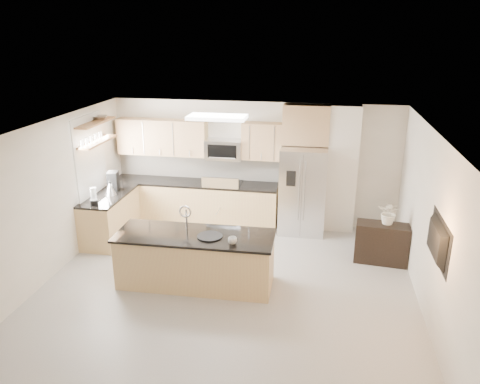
% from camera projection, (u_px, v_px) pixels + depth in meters
% --- Properties ---
extents(floor, '(6.50, 6.50, 0.00)m').
position_uv_depth(floor, '(222.00, 300.00, 7.28)').
color(floor, '#B0ADA8').
rests_on(floor, ground).
extents(ceiling, '(6.00, 6.50, 0.02)m').
position_uv_depth(ceiling, '(220.00, 136.00, 6.42)').
color(ceiling, silver).
rests_on(ceiling, wall_back).
extents(wall_back, '(6.00, 0.02, 2.60)m').
position_uv_depth(wall_back, '(254.00, 163.00, 9.87)').
color(wall_back, silver).
rests_on(wall_back, floor).
extents(wall_front, '(6.00, 0.02, 2.60)m').
position_uv_depth(wall_front, '(136.00, 376.00, 3.83)').
color(wall_front, silver).
rests_on(wall_front, floor).
extents(wall_left, '(0.02, 6.50, 2.60)m').
position_uv_depth(wall_left, '(35.00, 210.00, 7.35)').
color(wall_left, silver).
rests_on(wall_left, floor).
extents(wall_right, '(0.02, 6.50, 2.60)m').
position_uv_depth(wall_right, '(436.00, 238.00, 6.35)').
color(wall_right, silver).
rests_on(wall_right, floor).
extents(back_counter, '(3.55, 0.66, 1.44)m').
position_uv_depth(back_counter, '(195.00, 202.00, 10.05)').
color(back_counter, '#D7BB77').
rests_on(back_counter, floor).
extents(left_counter, '(0.66, 1.50, 0.92)m').
position_uv_depth(left_counter, '(110.00, 216.00, 9.29)').
color(left_counter, '#D7BB77').
rests_on(left_counter, floor).
extents(range, '(0.76, 0.64, 1.14)m').
position_uv_depth(range, '(223.00, 204.00, 9.94)').
color(range, black).
rests_on(range, floor).
extents(upper_cabinets, '(3.50, 0.33, 0.75)m').
position_uv_depth(upper_cabinets, '(191.00, 138.00, 9.76)').
color(upper_cabinets, tan).
rests_on(upper_cabinets, wall_back).
extents(microwave, '(0.76, 0.40, 0.40)m').
position_uv_depth(microwave, '(224.00, 149.00, 9.67)').
color(microwave, silver).
rests_on(microwave, upper_cabinets).
extents(refrigerator, '(0.92, 0.78, 1.78)m').
position_uv_depth(refrigerator, '(303.00, 190.00, 9.48)').
color(refrigerator, silver).
rests_on(refrigerator, floor).
extents(partition_column, '(0.60, 0.30, 2.60)m').
position_uv_depth(partition_column, '(342.00, 170.00, 9.43)').
color(partition_column, white).
rests_on(partition_column, floor).
extents(window, '(0.04, 1.15, 1.65)m').
position_uv_depth(window, '(90.00, 158.00, 8.95)').
color(window, white).
rests_on(window, wall_left).
extents(shelf_lower, '(0.30, 1.20, 0.04)m').
position_uv_depth(shelf_lower, '(97.00, 142.00, 8.93)').
color(shelf_lower, brown).
rests_on(shelf_lower, wall_left).
extents(shelf_upper, '(0.30, 1.20, 0.04)m').
position_uv_depth(shelf_upper, '(95.00, 123.00, 8.80)').
color(shelf_upper, brown).
rests_on(shelf_upper, wall_left).
extents(ceiling_fixture, '(1.00, 0.50, 0.06)m').
position_uv_depth(ceiling_fixture, '(217.00, 117.00, 7.99)').
color(ceiling_fixture, white).
rests_on(ceiling_fixture, ceiling).
extents(island, '(2.56, 0.96, 1.31)m').
position_uv_depth(island, '(196.00, 259.00, 7.61)').
color(island, '#D7BB77').
rests_on(island, floor).
extents(credenza, '(0.95, 0.48, 0.74)m').
position_uv_depth(credenza, '(381.00, 243.00, 8.35)').
color(credenza, black).
rests_on(credenza, floor).
extents(cup, '(0.16, 0.16, 0.11)m').
position_uv_depth(cup, '(232.00, 241.00, 7.13)').
color(cup, silver).
rests_on(cup, island).
extents(platter, '(0.50, 0.50, 0.02)m').
position_uv_depth(platter, '(210.00, 236.00, 7.38)').
color(platter, black).
rests_on(platter, island).
extents(blender, '(0.14, 0.14, 0.33)m').
position_uv_depth(blender, '(94.00, 198.00, 8.57)').
color(blender, black).
rests_on(blender, left_counter).
extents(kettle, '(0.22, 0.22, 0.28)m').
position_uv_depth(kettle, '(110.00, 189.00, 9.10)').
color(kettle, silver).
rests_on(kettle, left_counter).
extents(coffee_maker, '(0.24, 0.28, 0.38)m').
position_uv_depth(coffee_maker, '(113.00, 181.00, 9.37)').
color(coffee_maker, black).
rests_on(coffee_maker, left_counter).
extents(bowl, '(0.48, 0.48, 0.09)m').
position_uv_depth(bowl, '(100.00, 117.00, 9.00)').
color(bowl, silver).
rests_on(bowl, shelf_upper).
extents(flower_vase, '(0.71, 0.66, 0.63)m').
position_uv_depth(flower_vase, '(390.00, 207.00, 8.14)').
color(flower_vase, white).
rests_on(flower_vase, credenza).
extents(television, '(0.14, 1.08, 0.62)m').
position_uv_depth(television, '(433.00, 240.00, 6.16)').
color(television, black).
rests_on(television, wall_right).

